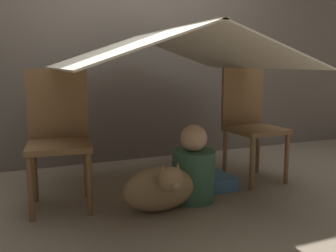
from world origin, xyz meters
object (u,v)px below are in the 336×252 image
object	(u,v)px
chair_left	(59,132)
chair_right	(250,119)
dog	(161,188)
person_front	(193,169)

from	to	relation	value
chair_left	chair_right	world-z (taller)	same
chair_left	dog	size ratio (longest dim) A/B	1.88
chair_left	person_front	distance (m)	0.96
person_front	chair_left	bearing A→B (deg)	162.10
chair_left	dog	world-z (taller)	chair_left
person_front	dog	bearing A→B (deg)	-157.39
chair_right	chair_left	bearing A→B (deg)	175.75
dog	person_front	bearing A→B (deg)	22.61
chair_right	person_front	bearing A→B (deg)	-161.01
chair_left	person_front	size ratio (longest dim) A/B	1.70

